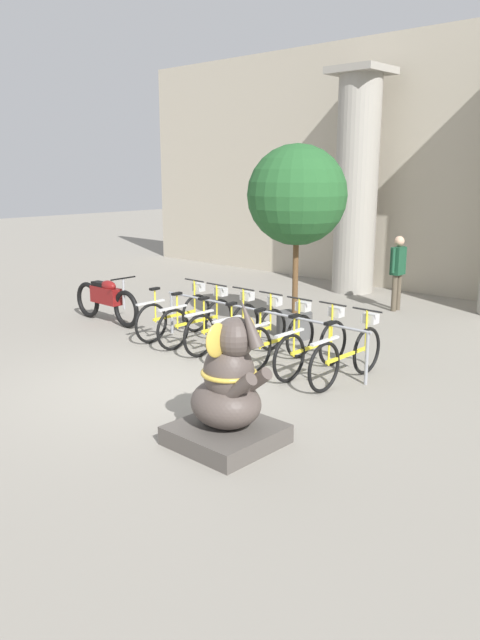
% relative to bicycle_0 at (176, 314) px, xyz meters
% --- Properties ---
extents(ground_plane, '(60.00, 60.00, 0.00)m').
position_rel_bicycle_0_xyz_m(ground_plane, '(1.76, -1.83, -0.41)').
color(ground_plane, gray).
extents(building_facade, '(20.00, 0.20, 6.00)m').
position_rel_bicycle_0_xyz_m(building_facade, '(1.76, 6.77, 2.59)').
color(building_facade, '#B2A893').
rests_on(building_facade, ground_plane).
extents(column_left, '(1.24, 1.24, 5.16)m').
position_rel_bicycle_0_xyz_m(column_left, '(-0.07, 5.77, 2.21)').
color(column_left, gray).
rests_on(column_left, ground_plane).
extents(bike_rack, '(4.18, 0.05, 0.77)m').
position_rel_bicycle_0_xyz_m(bike_rack, '(1.79, 0.12, 0.21)').
color(bike_rack, gray).
rests_on(bike_rack, ground_plane).
extents(bicycle_0, '(0.48, 1.76, 0.98)m').
position_rel_bicycle_0_xyz_m(bicycle_0, '(0.00, 0.00, 0.00)').
color(bicycle_0, black).
rests_on(bicycle_0, ground_plane).
extents(bicycle_1, '(0.48, 1.76, 0.98)m').
position_rel_bicycle_0_xyz_m(bicycle_1, '(0.60, -0.03, 0.00)').
color(bicycle_1, black).
rests_on(bicycle_1, ground_plane).
extents(bicycle_2, '(0.48, 1.76, 0.98)m').
position_rel_bicycle_0_xyz_m(bicycle_2, '(1.19, 0.01, 0.00)').
color(bicycle_2, black).
rests_on(bicycle_2, ground_plane).
extents(bicycle_3, '(0.48, 1.76, 0.98)m').
position_rel_bicycle_0_xyz_m(bicycle_3, '(1.79, 0.02, 0.00)').
color(bicycle_3, black).
rests_on(bicycle_3, ground_plane).
extents(bicycle_4, '(0.48, 1.76, 0.98)m').
position_rel_bicycle_0_xyz_m(bicycle_4, '(2.39, -0.00, 0.00)').
color(bicycle_4, black).
rests_on(bicycle_4, ground_plane).
extents(bicycle_5, '(0.48, 1.76, 0.98)m').
position_rel_bicycle_0_xyz_m(bicycle_5, '(2.99, 0.03, 0.00)').
color(bicycle_5, black).
rests_on(bicycle_5, ground_plane).
extents(bicycle_6, '(0.48, 1.76, 0.98)m').
position_rel_bicycle_0_xyz_m(bicycle_6, '(3.58, 0.03, 0.00)').
color(bicycle_6, black).
rests_on(bicycle_6, ground_plane).
extents(elephant_statue, '(1.05, 1.05, 1.68)m').
position_rel_bicycle_0_xyz_m(elephant_statue, '(3.79, -2.58, 0.16)').
color(elephant_statue, '#4C4742').
rests_on(elephant_statue, ground_plane).
extents(motorcycle, '(1.98, 0.55, 0.95)m').
position_rel_bicycle_0_xyz_m(motorcycle, '(-1.80, -0.20, 0.06)').
color(motorcycle, black).
rests_on(motorcycle, ground_plane).
extents(person_pedestrian, '(0.21, 0.47, 1.57)m').
position_rel_bicycle_0_xyz_m(person_pedestrian, '(1.78, 4.58, 0.52)').
color(person_pedestrian, brown).
rests_on(person_pedestrian, ground_plane).
extents(potted_tree, '(1.70, 1.70, 3.34)m').
position_rel_bicycle_0_xyz_m(potted_tree, '(1.53, 1.44, 2.00)').
color(potted_tree, '#4C4C4C').
rests_on(potted_tree, ground_plane).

